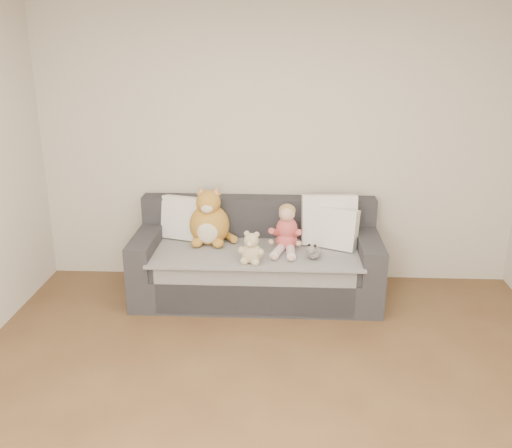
{
  "coord_description": "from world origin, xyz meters",
  "views": [
    {
      "loc": [
        0.06,
        -2.78,
        2.32
      ],
      "look_at": [
        -0.17,
        1.87,
        0.75
      ],
      "focal_mm": 40.0,
      "sensor_mm": 36.0,
      "label": 1
    }
  ],
  "objects_px": {
    "toddler": "(286,231)",
    "sippy_cup": "(256,248)",
    "sofa": "(257,263)",
    "plush_cat": "(209,222)",
    "teddy_bear": "(251,250)"
  },
  "relations": [
    {
      "from": "teddy_bear",
      "to": "sippy_cup",
      "type": "relative_size",
      "value": 2.61
    },
    {
      "from": "sofa",
      "to": "toddler",
      "type": "bearing_deg",
      "value": -16.27
    },
    {
      "from": "teddy_bear",
      "to": "plush_cat",
      "type": "bearing_deg",
      "value": 145.39
    },
    {
      "from": "toddler",
      "to": "sippy_cup",
      "type": "xyz_separation_m",
      "value": [
        -0.27,
        -0.11,
        -0.12
      ]
    },
    {
      "from": "sofa",
      "to": "sippy_cup",
      "type": "xyz_separation_m",
      "value": [
        -0.0,
        -0.18,
        0.22
      ]
    },
    {
      "from": "plush_cat",
      "to": "teddy_bear",
      "type": "relative_size",
      "value": 1.97
    },
    {
      "from": "sofa",
      "to": "teddy_bear",
      "type": "distance_m",
      "value": 0.49
    },
    {
      "from": "sofa",
      "to": "plush_cat",
      "type": "bearing_deg",
      "value": 170.56
    },
    {
      "from": "toddler",
      "to": "plush_cat",
      "type": "relative_size",
      "value": 0.76
    },
    {
      "from": "toddler",
      "to": "teddy_bear",
      "type": "relative_size",
      "value": 1.51
    },
    {
      "from": "toddler",
      "to": "sofa",
      "type": "bearing_deg",
      "value": 170.1
    },
    {
      "from": "toddler",
      "to": "plush_cat",
      "type": "bearing_deg",
      "value": 174.33
    },
    {
      "from": "teddy_bear",
      "to": "sippy_cup",
      "type": "bearing_deg",
      "value": 97.47
    },
    {
      "from": "plush_cat",
      "to": "sippy_cup",
      "type": "height_order",
      "value": "plush_cat"
    },
    {
      "from": "sofa",
      "to": "toddler",
      "type": "relative_size",
      "value": 5.12
    }
  ]
}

